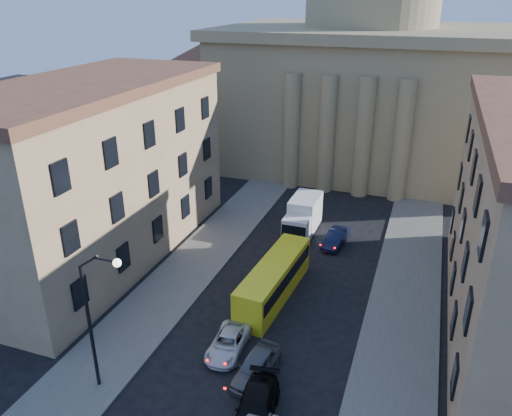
{
  "coord_description": "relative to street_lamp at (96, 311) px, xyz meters",
  "views": [
    {
      "loc": [
        8.52,
        -10.02,
        20.98
      ],
      "look_at": [
        -0.96,
        16.69,
        8.62
      ],
      "focal_mm": 35.0,
      "sensor_mm": 36.0,
      "label": 1
    }
  ],
  "objects": [
    {
      "name": "sidewalk_left",
      "position": [
        -1.53,
        10.0,
        -5.21
      ],
      "size": [
        5.0,
        60.0,
        0.15
      ],
      "primitive_type": "cube",
      "color": "#56544E",
      "rests_on": "ground"
    },
    {
      "name": "car_left_mid",
      "position": [
        5.33,
        5.31,
        -4.68
      ],
      "size": [
        2.28,
        4.49,
        1.22
      ],
      "primitive_type": "imported",
      "rotation": [
        0.0,
        0.0,
        0.06
      ],
      "color": "silver",
      "rests_on": "ground"
    },
    {
      "name": "car_right_mid",
      "position": [
        8.84,
        0.73,
        -4.56
      ],
      "size": [
        2.67,
        5.22,
        1.45
      ],
      "primitive_type": "imported",
      "rotation": [
        0.0,
        0.0,
        0.13
      ],
      "color": "black",
      "rests_on": "ground"
    },
    {
      "name": "church",
      "position": [
        6.97,
        47.47,
        6.59
      ],
      "size": [
        68.02,
        28.76,
        36.6
      ],
      "color": "#908058",
      "rests_on": "ground"
    },
    {
      "name": "car_right_distant",
      "position": [
        8.93,
        21.91,
        -4.6
      ],
      "size": [
        1.95,
        4.33,
        1.38
      ],
      "primitive_type": "imported",
      "rotation": [
        0.0,
        0.0,
        -0.12
      ],
      "color": "black",
      "rests_on": "ground"
    },
    {
      "name": "box_truck",
      "position": [
        5.44,
        23.33,
        -3.72
      ],
      "size": [
        2.45,
        6.06,
        3.31
      ],
      "rotation": [
        0.0,
        0.0,
        -0.01
      ],
      "color": "silver",
      "rests_on": "ground"
    },
    {
      "name": "city_bus",
      "position": [
        6.17,
        12.22,
        -3.79
      ],
      "size": [
        2.96,
        10.02,
        2.79
      ],
      "rotation": [
        0.0,
        0.0,
        -0.07
      ],
      "color": "yellow",
      "rests_on": "ground"
    },
    {
      "name": "street_lamp",
      "position": [
        0.0,
        0.0,
        0.0
      ],
      "size": [
        2.62,
        0.44,
        8.83
      ],
      "color": "black",
      "rests_on": "ground"
    },
    {
      "name": "sidewalk_right",
      "position": [
        15.47,
        10.0,
        -5.21
      ],
      "size": [
        5.0,
        60.0,
        0.15
      ],
      "primitive_type": "cube",
      "color": "#56544E",
      "rests_on": "ground"
    },
    {
      "name": "car_right_far",
      "position": [
        7.77,
        3.76,
        -4.54
      ],
      "size": [
        2.14,
        4.53,
        1.5
      ],
      "primitive_type": "imported",
      "rotation": [
        0.0,
        0.0,
        -0.09
      ],
      "color": "#535458",
      "rests_on": "ground"
    },
    {
      "name": "building_left",
      "position": [
        -10.03,
        14.0,
        2.14
      ],
      "size": [
        11.6,
        26.6,
        14.7
      ],
      "color": "tan",
      "rests_on": "ground"
    }
  ]
}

